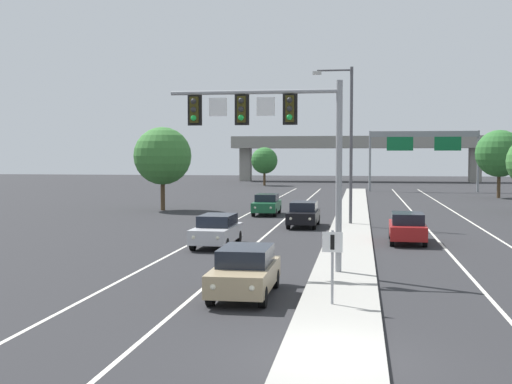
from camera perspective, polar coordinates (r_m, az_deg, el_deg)
ground_plane at (r=15.49m, az=6.46°, el=-14.00°), size 260.00×260.00×0.00m
median_island at (r=33.10m, az=7.81°, el=-4.64°), size 2.40×110.00×0.15m
lane_stripe_oncoming_center at (r=40.40m, az=1.31°, el=-3.29°), size 0.14×100.00×0.01m
lane_stripe_receding_center at (r=40.26m, az=14.72°, el=-3.42°), size 0.14×100.00×0.01m
edge_stripe_left at (r=40.97m, az=-3.27°, el=-3.20°), size 0.14×100.00×0.01m
edge_stripe_right at (r=40.73m, az=19.35°, el=-3.42°), size 0.14×100.00×0.01m
overhead_signal_mast at (r=25.51m, az=1.91°, el=5.22°), size 6.61×0.44×7.20m
median_sign_post at (r=19.95m, az=6.52°, el=-5.43°), size 0.60×0.10×2.20m
street_lamp_median at (r=43.35m, az=7.81°, el=4.79°), size 2.58×0.28×10.00m
car_oncoming_tan at (r=21.77m, az=-0.93°, el=-6.73°), size 1.84×4.48×1.58m
car_oncoming_silver at (r=33.39m, az=-3.36°, el=-3.26°), size 1.90×4.50×1.58m
car_oncoming_black at (r=42.52m, az=4.08°, el=-1.87°), size 1.85×4.48×1.58m
car_oncoming_green at (r=50.76m, az=0.92°, el=-1.03°), size 1.87×4.49×1.58m
car_receding_red at (r=35.53m, az=12.76°, el=-2.94°), size 1.91×4.51×1.58m
highway_sign_gantry at (r=85.04m, az=14.08°, el=4.18°), size 13.28×0.42×7.50m
overpass_bridge at (r=114.55m, az=8.63°, el=3.78°), size 42.40×6.40×7.65m
tree_far_left_a at (r=98.78m, az=0.72°, el=2.69°), size 3.90×3.90×5.65m
tree_far_left_c at (r=55.31m, az=-7.96°, el=3.05°), size 4.72×4.72×6.82m
tree_far_right_c at (r=74.79m, az=20.00°, el=3.10°), size 4.95×4.95×7.16m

